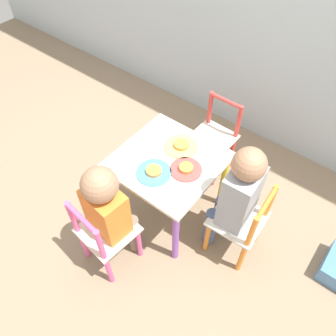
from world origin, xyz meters
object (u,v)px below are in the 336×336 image
at_px(kids_table, 168,169).
at_px(chair_red, 214,139).
at_px(chair_pink, 105,235).
at_px(child_front, 109,208).
at_px(plate_front, 154,172).
at_px(plate_back, 181,146).
at_px(child_right, 237,195).
at_px(plate_right, 186,169).
at_px(chair_orange, 241,223).

distance_m(kids_table, chair_red, 0.48).
xyz_separation_m(chair_pink, child_front, (0.01, 0.06, 0.18)).
height_order(child_front, plate_front, child_front).
distance_m(child_front, plate_front, 0.29).
relative_size(kids_table, child_front, 0.74).
bearing_deg(chair_red, kids_table, -90.00).
height_order(chair_red, plate_front, chair_red).
bearing_deg(child_front, plate_back, -88.70).
relative_size(child_front, plate_front, 4.01).
distance_m(chair_pink, chair_red, 0.93).
bearing_deg(chair_red, child_front, -91.92).
distance_m(child_right, plate_front, 0.43).
xyz_separation_m(chair_red, plate_front, (-0.01, -0.59, 0.21)).
bearing_deg(plate_back, child_right, -13.43).
relative_size(chair_pink, plate_right, 3.19).
height_order(child_front, plate_back, child_front).
bearing_deg(plate_right, kids_table, 180.00).
xyz_separation_m(kids_table, plate_back, (0.00, 0.12, 0.08)).
bearing_deg(plate_front, chair_red, 88.69).
bearing_deg(child_front, chair_orange, -134.10).
distance_m(child_right, child_front, 0.62).
bearing_deg(child_right, plate_front, -74.10).
distance_m(chair_red, child_front, 0.89).
bearing_deg(chair_pink, plate_back, -88.84).
relative_size(chair_orange, child_right, 0.68).
bearing_deg(plate_right, plate_back, 135.00).
distance_m(chair_pink, child_front, 0.19).
bearing_deg(plate_right, plate_front, -135.00).
height_order(chair_orange, plate_front, chair_orange).
bearing_deg(plate_back, kids_table, -90.00).
relative_size(chair_orange, plate_front, 2.93).
bearing_deg(child_front, chair_pink, 90.00).
xyz_separation_m(child_right, plate_back, (-0.41, 0.10, 0.01)).
xyz_separation_m(chair_orange, child_right, (-0.06, -0.00, 0.20)).
xyz_separation_m(chair_orange, chair_pink, (-0.51, -0.49, 0.00)).
height_order(chair_red, child_front, child_front).
distance_m(child_right, plate_right, 0.29).
bearing_deg(chair_pink, chair_red, -87.93).
height_order(chair_red, plate_right, chair_red).
height_order(chair_orange, plate_right, chair_orange).
bearing_deg(child_front, kids_table, -90.00).
bearing_deg(chair_orange, plate_back, -104.30).
distance_m(child_right, plate_back, 0.42).
bearing_deg(child_right, kids_table, -90.00).
distance_m(kids_table, chair_orange, 0.48).
xyz_separation_m(chair_orange, plate_front, (-0.47, -0.14, 0.21)).
distance_m(chair_red, child_right, 0.63).
height_order(kids_table, chair_orange, chair_orange).
height_order(kids_table, plate_right, plate_right).
bearing_deg(child_right, chair_pink, -45.96).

